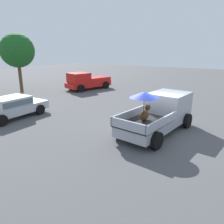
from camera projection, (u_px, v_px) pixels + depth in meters
The scene contains 5 objects.
ground_plane at pixel (155, 132), 11.58m from camera, with size 80.00×80.00×0.00m, color #4C4C4F.
pickup_truck_main at pixel (160, 113), 11.62m from camera, with size 5.25×2.79×2.34m.
pickup_truck_far at pixel (87, 81), 23.35m from camera, with size 5.12×3.25×1.80m.
parked_sedan_near at pixel (12, 106), 13.85m from camera, with size 4.33×2.03×1.33m.
tree_by_lot at pixel (17, 51), 21.31m from camera, with size 3.25×3.25×5.63m.
Camera 1 is at (-10.40, -3.74, 4.28)m, focal length 35.41 mm.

